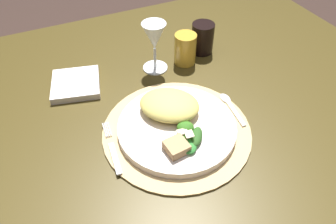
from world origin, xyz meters
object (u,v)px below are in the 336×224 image
object	(u,v)px
spoon	(229,104)
napkin	(76,84)
dark_tumbler	(202,38)
dinner_plate	(177,127)
wine_glass	(154,39)
amber_tumbler	(185,49)
fork	(113,150)
dining_table	(178,127)

from	to	relation	value
spoon	napkin	distance (m)	0.42
napkin	dark_tumbler	xyz separation A→B (m)	(0.40, 0.01, 0.04)
dinner_plate	spoon	xyz separation A→B (m)	(0.16, 0.02, -0.01)
wine_glass	dark_tumbler	world-z (taller)	wine_glass
wine_glass	dark_tumbler	bearing A→B (deg)	7.49
spoon	dark_tumbler	size ratio (longest dim) A/B	1.32
wine_glass	amber_tumbler	size ratio (longest dim) A/B	1.57
dinner_plate	spoon	size ratio (longest dim) A/B	2.25
dinner_plate	fork	world-z (taller)	dinner_plate
dinner_plate	fork	size ratio (longest dim) A/B	1.79
napkin	dark_tumbler	bearing A→B (deg)	1.34
wine_glass	dining_table	bearing A→B (deg)	-85.74
amber_tumbler	napkin	bearing A→B (deg)	176.22
spoon	napkin	bearing A→B (deg)	144.41
spoon	napkin	xyz separation A→B (m)	(-0.34, 0.24, 0.00)
napkin	amber_tumbler	xyz separation A→B (m)	(0.33, -0.02, 0.04)
fork	amber_tumbler	size ratio (longest dim) A/B	1.68
amber_tumbler	fork	bearing A→B (deg)	-141.46
dinner_plate	napkin	distance (m)	0.32
dinner_plate	wine_glass	bearing A→B (deg)	78.45
wine_glass	amber_tumbler	bearing A→B (deg)	-5.35
dinner_plate	amber_tumbler	distance (m)	0.29
napkin	wine_glass	xyz separation A→B (m)	(0.23, -0.01, 0.09)
dining_table	amber_tumbler	world-z (taller)	amber_tumbler
fork	spoon	size ratio (longest dim) A/B	1.26
napkin	dark_tumbler	distance (m)	0.40
fork	spoon	distance (m)	0.32
dinner_plate	dark_tumbler	bearing A→B (deg)	51.34
spoon	amber_tumbler	distance (m)	0.23
spoon	dark_tumbler	xyz separation A→B (m)	(0.06, 0.25, 0.04)
fork	wine_glass	distance (m)	0.34
fork	amber_tumbler	xyz separation A→B (m)	(0.30, 0.24, 0.04)
dinner_plate	spoon	bearing A→B (deg)	7.78
dining_table	dinner_plate	size ratio (longest dim) A/B	4.74
dark_tumbler	spoon	bearing A→B (deg)	-103.26
amber_tumbler	dark_tumbler	distance (m)	0.08
dinner_plate	wine_glass	world-z (taller)	wine_glass
napkin	dining_table	bearing A→B (deg)	-32.07
spoon	dinner_plate	bearing A→B (deg)	-172.22
amber_tumbler	dark_tumbler	world-z (taller)	dark_tumbler
spoon	napkin	world-z (taller)	napkin
spoon	amber_tumbler	xyz separation A→B (m)	(-0.02, 0.22, 0.04)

